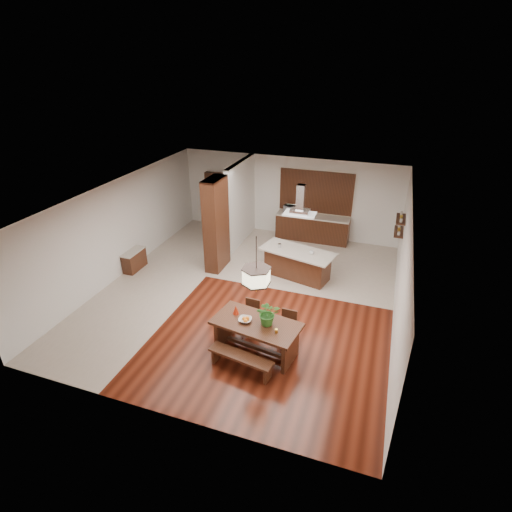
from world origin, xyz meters
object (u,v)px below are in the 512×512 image
at_px(dining_table, 256,330).
at_px(dining_chair_left, 250,317).
at_px(dining_bench, 241,363).
at_px(foliage_plant, 268,313).
at_px(microwave, 291,209).
at_px(range_hood, 301,200).
at_px(pendant_lantern, 256,265).
at_px(dining_chair_right, 287,328).
at_px(kitchen_island, 297,263).
at_px(fruit_bowl, 245,320).
at_px(hallway_console, 134,260).
at_px(island_cup, 312,253).

distance_m(dining_table, dining_chair_left, 0.79).
bearing_deg(dining_bench, foliage_plant, 63.21).
xyz_separation_m(dining_chair_left, microwave, (-0.51, 5.79, 0.67)).
xyz_separation_m(dining_chair_left, range_hood, (0.43, 2.98, 2.05)).
distance_m(dining_chair_left, pendant_lantern, 1.98).
bearing_deg(dining_chair_left, dining_table, -57.04).
relative_size(dining_chair_right, kitchen_island, 0.36).
xyz_separation_m(dining_chair_right, fruit_bowl, (-0.83, -0.54, 0.42)).
bearing_deg(foliage_plant, hallway_console, 155.05).
height_order(dining_table, dining_bench, dining_table).
height_order(pendant_lantern, microwave, pendant_lantern).
xyz_separation_m(dining_bench, microwave, (-0.78, 7.15, 0.88)).
height_order(dining_chair_right, microwave, microwave).
bearing_deg(dining_chair_right, dining_chair_left, 173.49).
relative_size(dining_chair_left, kitchen_island, 0.36).
height_order(dining_bench, range_hood, range_hood).
xyz_separation_m(hallway_console, range_hood, (4.94, 1.21, 2.15)).
relative_size(dining_bench, pendant_lantern, 1.12).
xyz_separation_m(fruit_bowl, range_hood, (0.30, 3.67, 1.62)).
distance_m(dining_bench, range_hood, 4.89).
bearing_deg(hallway_console, dining_bench, -33.18).
bearing_deg(dining_chair_right, fruit_bowl, -144.22).
distance_m(hallway_console, dining_chair_right, 5.79).
relative_size(fruit_bowl, island_cup, 2.24).
bearing_deg(foliage_plant, microwave, 100.14).
distance_m(dining_table, fruit_bowl, 0.36).
distance_m(dining_bench, dining_chair_right, 1.40).
bearing_deg(dining_chair_left, pendant_lantern, -57.04).
distance_m(hallway_console, foliage_plant, 5.73).
bearing_deg(foliage_plant, island_cup, 86.28).
relative_size(foliage_plant, kitchen_island, 0.24).
relative_size(dining_bench, island_cup, 11.44).
relative_size(range_hood, microwave, 1.81).
xyz_separation_m(hallway_console, foliage_plant, (5.14, -2.39, 0.78)).
relative_size(hallway_console, dining_table, 0.43).
relative_size(island_cup, microwave, 0.26).
height_order(dining_table, kitchen_island, kitchen_island).
distance_m(dining_bench, dining_chair_left, 1.40).
distance_m(dining_chair_left, microwave, 5.85).
height_order(hallway_console, pendant_lantern, pendant_lantern).
distance_m(dining_chair_left, foliage_plant, 1.12).
bearing_deg(dining_chair_right, microwave, 106.47).
relative_size(hallway_console, dining_chair_left, 1.05).
bearing_deg(dining_bench, fruit_bowl, 102.12).
distance_m(dining_table, microwave, 6.54).
height_order(dining_bench, kitchen_island, kitchen_island).
bearing_deg(dining_chair_right, pendant_lantern, -135.80).
bearing_deg(dining_bench, range_hood, 87.87).
height_order(hallway_console, island_cup, island_cup).
xyz_separation_m(pendant_lantern, range_hood, (0.05, 3.64, 0.22)).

